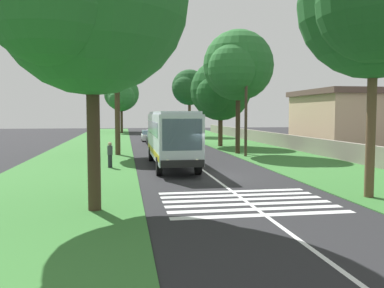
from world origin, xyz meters
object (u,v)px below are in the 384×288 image
(roadside_tree_right_0, at_px, (372,5))
(roadside_building, at_px, (338,118))
(roadside_tree_left_3, at_px, (121,99))
(coach_bus, at_px, (171,135))
(utility_pole, at_px, (246,108))
(trailing_car_1, at_px, (149,136))
(trailing_minibus_0, at_px, (170,127))
(trailing_car_0, at_px, (154,139))
(roadside_tree_left_1, at_px, (121,94))
(roadside_tree_right_2, at_px, (236,67))
(roadside_tree_left_0, at_px, (115,60))
(pedestrian, at_px, (110,155))
(roadside_tree_left_2, at_px, (86,1))
(roadside_tree_right_1, at_px, (219,92))
(roadside_tree_right_3, at_px, (188,88))

(roadside_tree_right_0, bearing_deg, roadside_building, -26.16)
(roadside_tree_left_3, distance_m, roadside_building, 42.42)
(coach_bus, distance_m, utility_pole, 8.97)
(roadside_tree_left_3, height_order, roadside_tree_right_0, roadside_tree_right_0)
(trailing_car_1, xyz_separation_m, trailing_minibus_0, (10.51, -3.93, 0.88))
(utility_pole, relative_size, roadside_building, 0.65)
(trailing_car_0, bearing_deg, roadside_tree_left_1, 6.62)
(trailing_minibus_0, xyz_separation_m, roadside_tree_right_2, (-29.11, -2.79, 6.13))
(roadside_tree_left_3, height_order, utility_pole, roadside_tree_left_3)
(trailing_car_0, distance_m, roadside_tree_left_0, 14.62)
(roadside_building, bearing_deg, roadside_tree_left_0, 103.31)
(trailing_car_1, distance_m, pedestrian, 26.99)
(trailing_minibus_0, distance_m, roadside_tree_right_2, 29.88)
(utility_pole, bearing_deg, roadside_tree_right_2, 3.94)
(trailing_car_0, distance_m, roadside_tree_left_3, 29.69)
(roadside_tree_left_2, bearing_deg, roadside_building, -42.35)
(roadside_tree_left_2, height_order, roadside_building, roadside_tree_left_2)
(roadside_tree_left_1, height_order, roadside_tree_right_2, roadside_tree_left_1)
(roadside_tree_left_0, distance_m, roadside_building, 24.81)
(roadside_tree_left_2, xyz_separation_m, roadside_tree_right_1, (28.53, -11.43, -1.63))
(roadside_tree_right_1, bearing_deg, trailing_minibus_0, 8.67)
(coach_bus, distance_m, roadside_tree_right_2, 11.75)
(coach_bus, xyz_separation_m, roadside_tree_left_3, (49.42, 3.77, 4.15))
(roadside_tree_left_1, distance_m, roadside_tree_left_3, 7.16)
(roadside_tree_right_1, relative_size, pedestrian, 5.54)
(roadside_tree_left_0, distance_m, roadside_tree_right_1, 13.42)
(roadside_tree_left_0, bearing_deg, coach_bus, -156.37)
(trailing_minibus_0, height_order, roadside_building, roadside_building)
(roadside_tree_right_3, relative_size, roadside_building, 0.89)
(trailing_car_0, relative_size, roadside_tree_right_0, 0.38)
(coach_bus, relative_size, trailing_car_1, 2.60)
(roadside_tree_left_0, xyz_separation_m, roadside_tree_left_1, (47.77, 0.07, -0.76))
(roadside_tree_left_2, height_order, roadside_tree_right_1, roadside_tree_left_2)
(trailing_car_1, relative_size, roadside_tree_left_2, 0.38)
(roadside_tree_left_1, relative_size, pedestrian, 6.53)
(utility_pole, xyz_separation_m, roadside_building, (8.82, -12.97, -0.91))
(trailing_car_1, height_order, trailing_minibus_0, trailing_minibus_0)
(roadside_tree_right_2, height_order, utility_pole, roadside_tree_right_2)
(roadside_tree_left_0, bearing_deg, roadside_tree_right_3, -20.66)
(roadside_tree_right_0, xyz_separation_m, roadside_tree_right_1, (28.12, -0.07, -2.07))
(trailing_car_0, distance_m, roadside_tree_right_0, 33.87)
(roadside_tree_left_0, bearing_deg, roadside_building, -76.69)
(roadside_tree_left_0, height_order, roadside_building, roadside_tree_left_0)
(roadside_tree_left_2, height_order, utility_pole, roadside_tree_left_2)
(roadside_tree_right_1, height_order, roadside_building, roadside_tree_right_1)
(coach_bus, bearing_deg, roadside_tree_right_2, -40.06)
(roadside_tree_left_1, xyz_separation_m, roadside_tree_left_2, (-68.73, 0.50, 0.16))
(roadside_tree_left_2, relative_size, roadside_tree_right_3, 1.08)
(trailing_car_0, relative_size, trailing_car_1, 1.00)
(roadside_tree_left_0, relative_size, roadside_tree_left_2, 0.99)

